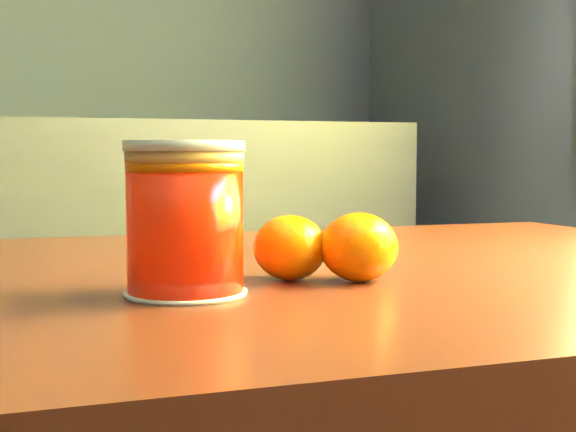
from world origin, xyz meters
name	(u,v)px	position (x,y,z in m)	size (l,w,h in m)	color
table	(307,370)	(1.00, 0.30, 0.64)	(0.98, 0.69, 0.73)	#592516
juice_glass	(185,220)	(0.86, 0.20, 0.79)	(0.09, 0.09, 0.11)	red
orange_front	(359,247)	(1.01, 0.21, 0.76)	(0.06, 0.06, 0.05)	orange
orange_back	(290,247)	(0.96, 0.24, 0.76)	(0.06, 0.06, 0.05)	orange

